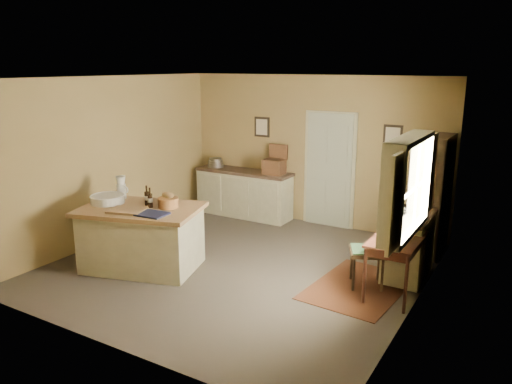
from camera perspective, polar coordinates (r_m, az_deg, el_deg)
ground at (r=7.40m, az=-1.90°, el=-8.47°), size 5.00×5.00×0.00m
wall_back at (r=9.16m, az=6.47°, el=4.71°), size 5.00×0.10×2.70m
wall_front at (r=5.14m, az=-17.18°, el=-3.53°), size 5.00×0.10×2.70m
wall_left at (r=8.57m, az=-16.26°, el=3.56°), size 0.10×5.00×2.70m
wall_right at (r=6.06m, az=18.36°, el=-0.92°), size 0.10×5.00×2.70m
ceiling at (r=6.83m, az=-2.09°, el=12.91°), size 5.00×5.00×0.00m
door at (r=9.05m, az=8.36°, el=2.63°), size 0.97×0.06×2.11m
framed_prints at (r=9.01m, az=7.64°, el=6.89°), size 2.82×0.02×0.38m
window at (r=5.84m, az=17.35°, el=0.62°), size 0.25×1.99×1.12m
work_island at (r=7.39m, az=-12.97°, el=-4.89°), size 1.91×1.51×1.20m
sideboard at (r=9.67m, az=-1.34°, el=0.04°), size 1.93×0.55×1.18m
rug at (r=6.88m, az=11.65°, el=-10.59°), size 1.22×1.68×0.01m
writing_desk at (r=6.53m, az=15.76°, el=-5.88°), size 0.58×0.95×0.82m
desk_chair at (r=6.77m, az=12.61°, el=-6.68°), size 0.60×0.60×0.97m
right_cabinet at (r=7.21m, az=17.03°, el=-5.85°), size 0.54×0.97×0.99m
shelving_unit at (r=8.10m, az=20.20°, el=-0.45°), size 0.31×0.83×1.85m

